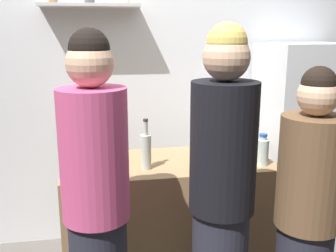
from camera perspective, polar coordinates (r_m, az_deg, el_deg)
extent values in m
cube|color=white|center=(3.29, -5.93, 5.60)|extent=(4.80, 0.10, 2.60)
cube|color=silver|center=(3.10, -11.30, 16.82)|extent=(0.75, 0.22, 0.02)
cube|color=silver|center=(3.41, 18.62, -2.82)|extent=(0.65, 0.62, 1.67)
cube|color=#9E7A51|center=(2.89, 0.00, -13.44)|extent=(1.42, 0.64, 0.88)
cube|color=gray|center=(2.89, 7.14, -3.53)|extent=(0.34, 0.24, 0.05)
cylinder|color=#B2B2B7|center=(2.79, -13.49, -3.87)|extent=(0.10, 0.10, 0.10)
cylinder|color=silver|center=(2.77, -13.65, -2.73)|extent=(0.02, 0.02, 0.16)
cylinder|color=silver|center=(2.77, -13.58, -2.44)|extent=(0.02, 0.02, 0.19)
cylinder|color=silver|center=(2.78, -13.87, -2.39)|extent=(0.02, 0.03, 0.19)
cylinder|color=silver|center=(2.78, -13.60, -2.56)|extent=(0.02, 0.01, 0.17)
cylinder|color=silver|center=(2.79, -14.00, -2.70)|extent=(0.02, 0.04, 0.15)
cylinder|color=#B2BFB2|center=(2.55, -3.23, -3.79)|extent=(0.07, 0.07, 0.23)
cylinder|color=#B2BFB2|center=(2.50, -3.27, -0.33)|extent=(0.03, 0.03, 0.09)
cylinder|color=#333333|center=(2.49, -3.29, 0.87)|extent=(0.03, 0.03, 0.02)
cylinder|color=black|center=(2.68, 4.77, -3.32)|extent=(0.08, 0.08, 0.19)
cylinder|color=black|center=(2.64, 4.83, -0.45)|extent=(0.03, 0.03, 0.09)
cylinder|color=gold|center=(2.63, 4.85, 0.62)|extent=(0.04, 0.04, 0.02)
cylinder|color=#472814|center=(2.65, 9.79, -3.40)|extent=(0.07, 0.07, 0.22)
cylinder|color=#472814|center=(2.61, 9.93, -0.21)|extent=(0.03, 0.03, 0.09)
cylinder|color=maroon|center=(2.59, 9.97, 0.91)|extent=(0.03, 0.03, 0.02)
cylinder|color=silver|center=(2.70, 13.53, -3.75)|extent=(0.08, 0.08, 0.17)
cylinder|color=silver|center=(2.67, 13.65, -1.70)|extent=(0.05, 0.05, 0.03)
cylinder|color=blue|center=(2.66, 13.68, -1.26)|extent=(0.05, 0.05, 0.02)
cylinder|color=#D14C7F|center=(1.96, -10.69, -4.15)|extent=(0.34, 0.34, 0.66)
sphere|color=#D8AD8C|center=(1.87, -11.29, 8.88)|extent=(0.23, 0.23, 0.23)
sphere|color=black|center=(1.87, -11.39, 10.96)|extent=(0.19, 0.19, 0.19)
cylinder|color=black|center=(2.00, 8.04, -3.14)|extent=(0.34, 0.34, 0.67)
sphere|color=#D8AD8C|center=(1.92, 8.50, 9.83)|extent=(0.23, 0.23, 0.23)
sphere|color=#D8B759|center=(1.92, 8.57, 11.88)|extent=(0.20, 0.20, 0.20)
cylinder|color=brown|center=(2.17, 20.03, -6.32)|extent=(0.34, 0.34, 0.59)
sphere|color=#D8AD8C|center=(2.07, 20.93, 4.11)|extent=(0.20, 0.20, 0.20)
sphere|color=black|center=(2.07, 21.07, 5.78)|extent=(0.17, 0.17, 0.17)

